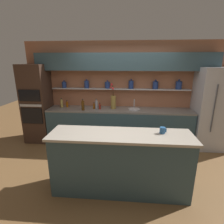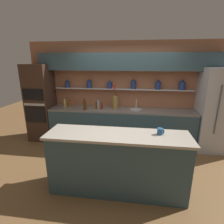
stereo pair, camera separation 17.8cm
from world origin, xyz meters
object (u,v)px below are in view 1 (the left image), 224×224
bottle_sauce_4 (100,106)px  coffee_mug (162,130)px  sink_fixture (134,109)px  bottle_sauce_1 (67,104)px  bottle_spirit_3 (83,106)px  oven_tower (37,104)px  flower_vase (113,101)px  bottle_spirit_2 (62,104)px  bottle_sauce_0 (94,106)px  refrigerator (213,109)px  bottle_spirit_5 (96,105)px

bottle_sauce_4 → coffee_mug: 2.10m
sink_fixture → bottle_sauce_1: size_ratio=1.68×
bottle_spirit_3 → coffee_mug: 2.27m
oven_tower → bottle_sauce_4: bearing=-1.3°
flower_vase → bottle_spirit_2: bearing=179.6°
bottle_sauce_0 → bottle_sauce_4: same height
refrigerator → bottle_spirit_3: (-3.18, -0.14, 0.05)m
bottle_spirit_2 → bottle_sauce_1: bearing=17.8°
bottle_spirit_3 → coffee_mug: bottle_spirit_3 is taller
oven_tower → bottle_sauce_0: bearing=-0.6°
refrigerator → coffee_mug: bearing=-132.0°
oven_tower → bottle_sauce_0: size_ratio=12.10×
bottle_spirit_3 → bottle_sauce_4: bottle_spirit_3 is taller
sink_fixture → bottle_spirit_3: bottle_spirit_3 is taller
refrigerator → oven_tower: oven_tower is taller
oven_tower → coffee_mug: 3.40m
bottle_sauce_4 → bottle_sauce_1: bearing=171.2°
bottle_spirit_5 → coffee_mug: size_ratio=2.56×
flower_vase → bottle_sauce_4: 0.37m
bottle_sauce_0 → coffee_mug: coffee_mug is taller
bottle_sauce_0 → oven_tower: bearing=179.4°
refrigerator → bottle_spirit_3: 3.18m
sink_fixture → bottle_spirit_5: 0.97m
refrigerator → bottle_sauce_0: bearing=179.6°
flower_vase → bottle_sauce_1: 1.25m
bottle_spirit_5 → coffee_mug: bottle_spirit_5 is taller
bottle_sauce_0 → bottle_spirit_2: bottle_spirit_2 is taller
coffee_mug → bottle_sauce_4: bearing=126.4°
refrigerator → bottle_spirit_5: bearing=-179.7°
bottle_sauce_4 → flower_vase: bearing=14.6°
sink_fixture → coffee_mug: size_ratio=2.82×
oven_tower → bottle_spirit_5: size_ratio=7.47×
bottle_spirit_2 → bottle_sauce_4: size_ratio=1.46×
bottle_spirit_3 → bottle_sauce_4: (0.40, 0.14, -0.05)m
refrigerator → bottle_sauce_1: refrigerator is taller
oven_tower → coffee_mug: (2.93, -1.73, 0.05)m
bottle_sauce_1 → coffee_mug: (2.15, -1.83, 0.08)m
refrigerator → oven_tower: bearing=179.5°
refrigerator → bottle_spirit_2: bearing=178.6°
sink_fixture → bottle_spirit_5: bottle_spirit_5 is taller
sink_fixture → coffee_mug: sink_fixture is taller
refrigerator → flower_vase: (-2.44, 0.08, 0.13)m
bottle_spirit_3 → bottle_spirit_5: (0.32, 0.13, -0.01)m
bottle_sauce_0 → bottle_sauce_4: (0.15, -0.02, -0.00)m
flower_vase → coffee_mug: (0.91, -1.78, -0.05)m
bottle_spirit_3 → bottle_sauce_4: size_ratio=1.70×
flower_vase → bottle_spirit_3: bearing=-163.0°
bottle_spirit_5 → coffee_mug: 2.15m
bottle_sauce_1 → bottle_spirit_3: (0.50, -0.28, 0.05)m
oven_tower → bottle_sauce_4: size_ratio=12.10×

